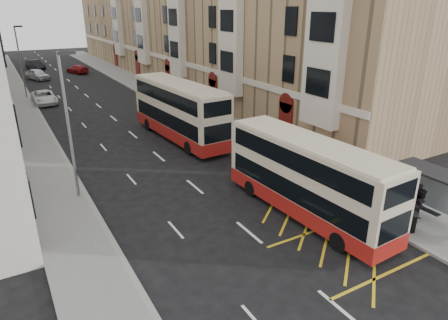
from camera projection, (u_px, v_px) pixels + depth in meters
ground at (303, 278)px, 16.15m from camera, size 200.00×200.00×0.00m
pavement_right at (180, 104)px, 44.05m from camera, size 4.00×120.00×0.15m
pavement_left at (27, 123)px, 36.86m from camera, size 3.00×120.00×0.15m
kerb_right at (164, 106)px, 43.13m from camera, size 0.25×120.00×0.15m
kerb_left at (44, 121)px, 37.55m from camera, size 0.25×120.00×0.15m
road_markings at (78, 88)px, 52.47m from camera, size 10.00×110.00×0.01m
terrace_right at (178, 25)px, 56.95m from camera, size 10.75×79.00×15.25m
bus_shelter at (448, 189)px, 18.93m from camera, size 1.65×4.25×2.70m
guard_railing at (322, 178)px, 23.38m from camera, size 0.06×6.56×1.01m
street_lamp_near at (69, 119)px, 21.20m from camera, size 0.93×0.18×8.00m
street_lamp_far at (20, 58)px, 45.42m from camera, size 0.93×0.18×8.00m
double_decker_front at (307, 178)px, 20.28m from camera, size 2.89×10.44×4.12m
double_decker_rear at (179, 111)px, 31.99m from camera, size 3.36×11.73×4.63m
litter_bin at (411, 221)px, 19.05m from camera, size 0.60×0.60×0.99m
pedestrian_near at (416, 200)px, 20.21m from camera, size 0.80×0.71×1.85m
pedestrian_mid at (421, 205)px, 19.90m from camera, size 0.97×0.85×1.70m
pedestrian_far at (394, 194)px, 20.84m from camera, size 1.16×0.89×1.84m
white_van at (44, 97)px, 44.24m from camera, size 2.39×5.11×1.41m
car_silver at (37, 74)px, 58.18m from camera, size 3.37×5.06×1.60m
car_dark at (35, 65)px, 67.29m from camera, size 2.91×5.11×1.59m
car_red at (77, 69)px, 63.89m from camera, size 3.23×4.92×1.32m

